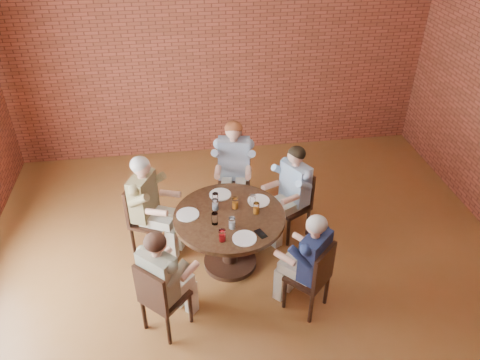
{
  "coord_description": "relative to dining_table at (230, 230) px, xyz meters",
  "views": [
    {
      "loc": [
        -0.7,
        -3.4,
        4.05
      ],
      "look_at": [
        -0.06,
        1.0,
        1.03
      ],
      "focal_mm": 35.0,
      "sensor_mm": 36.0,
      "label": 1
    }
  ],
  "objects": [
    {
      "name": "floor",
      "position": [
        0.22,
        -0.72,
        -0.53
      ],
      "size": [
        7.0,
        7.0,
        0.0
      ],
      "primitive_type": "plane",
      "color": "brown",
      "rests_on": "ground"
    },
    {
      "name": "wall_back",
      "position": [
        0.22,
        2.78,
        1.17
      ],
      "size": [
        7.0,
        0.0,
        7.0
      ],
      "primitive_type": "plane",
      "rotation": [
        1.57,
        0.0,
        0.0
      ],
      "color": "brown",
      "rests_on": "ground"
    },
    {
      "name": "dining_table",
      "position": [
        0.0,
        0.0,
        0.0
      ],
      "size": [
        1.27,
        1.27,
        0.75
      ],
      "color": "black",
      "rests_on": "floor"
    },
    {
      "name": "chair_a",
      "position": [
        0.9,
        0.5,
        -0.03
      ],
      "size": [
        0.55,
        0.55,
        0.91
      ],
      "rotation": [
        0.0,
        0.0,
        -1.07
      ],
      "color": "black",
      "rests_on": "floor"
    },
    {
      "name": "diner_a",
      "position": [
        0.83,
        0.46,
        0.11
      ],
      "size": [
        0.78,
        0.73,
        1.28
      ],
      "primitive_type": null,
      "rotation": [
        0.0,
        0.0,
        -1.07
      ],
      "color": "teal",
      "rests_on": "floor"
    },
    {
      "name": "chair_b",
      "position": [
        0.21,
        1.15,
        -0.02
      ],
      "size": [
        0.51,
        0.51,
        0.95
      ],
      "rotation": [
        0.0,
        0.0,
        -0.18
      ],
      "color": "black",
      "rests_on": "floor"
    },
    {
      "name": "diner_b",
      "position": [
        0.19,
        1.06,
        0.15
      ],
      "size": [
        0.65,
        0.75,
        1.35
      ],
      "primitive_type": null,
      "rotation": [
        0.0,
        0.0,
        -0.18
      ],
      "color": "#7F8CA1",
      "rests_on": "floor"
    },
    {
      "name": "chair_c",
      "position": [
        -0.99,
        0.46,
        -0.02
      ],
      "size": [
        0.56,
        0.56,
        0.93
      ],
      "rotation": [
        0.0,
        0.0,
        1.14
      ],
      "color": "black",
      "rests_on": "floor"
    },
    {
      "name": "diner_c",
      "position": [
        -0.91,
        0.43,
        0.13
      ],
      "size": [
        0.8,
        0.74,
        1.32
      ],
      "primitive_type": null,
      "rotation": [
        0.0,
        0.0,
        1.14
      ],
      "color": "brown",
      "rests_on": "floor"
    },
    {
      "name": "chair_d",
      "position": [
        -0.81,
        -0.87,
        -0.04
      ],
      "size": [
        0.56,
        0.56,
        0.9
      ],
      "rotation": [
        0.0,
        0.0,
        2.39
      ],
      "color": "black",
      "rests_on": "floor"
    },
    {
      "name": "diner_d",
      "position": [
        -0.76,
        -0.81,
        0.11
      ],
      "size": [
        0.77,
        0.78,
        1.27
      ],
      "primitive_type": null,
      "rotation": [
        0.0,
        0.0,
        2.39
      ],
      "color": "gray",
      "rests_on": "floor"
    },
    {
      "name": "chair_e",
      "position": [
        0.78,
        -0.81,
        -0.04
      ],
      "size": [
        0.55,
        0.55,
        0.89
      ],
      "rotation": [
        0.0,
        0.0,
        3.91
      ],
      "color": "black",
      "rests_on": "floor"
    },
    {
      "name": "diner_e",
      "position": [
        0.73,
        -0.76,
        0.1
      ],
      "size": [
        0.75,
        0.76,
        1.25
      ],
      "primitive_type": null,
      "rotation": [
        0.0,
        0.0,
        3.91
      ],
      "color": "#192247",
      "rests_on": "floor"
    },
    {
      "name": "plate_a",
      "position": [
        0.37,
        0.21,
        0.23
      ],
      "size": [
        0.26,
        0.26,
        0.01
      ],
      "primitive_type": "cylinder",
      "color": "white",
      "rests_on": "dining_table"
    },
    {
      "name": "plate_b",
      "position": [
        -0.06,
        0.4,
        0.23
      ],
      "size": [
        0.26,
        0.26,
        0.01
      ],
      "primitive_type": "cylinder",
      "color": "white",
      "rests_on": "dining_table"
    },
    {
      "name": "plate_c",
      "position": [
        -0.47,
        0.07,
        0.23
      ],
      "size": [
        0.26,
        0.26,
        0.01
      ],
      "primitive_type": "cylinder",
      "color": "white",
      "rests_on": "dining_table"
    },
    {
      "name": "plate_d",
      "position": [
        0.11,
        -0.42,
        0.23
      ],
      "size": [
        0.26,
        0.26,
        0.01
      ],
      "primitive_type": "cylinder",
      "color": "white",
      "rests_on": "dining_table"
    },
    {
      "name": "glass_a",
      "position": [
        0.29,
        0.15,
        0.29
      ],
      "size": [
        0.07,
        0.07,
        0.14
      ],
      "primitive_type": "cylinder",
      "color": "white",
      "rests_on": "dining_table"
    },
    {
      "name": "glass_b",
      "position": [
        0.08,
        0.12,
        0.29
      ],
      "size": [
        0.07,
        0.07,
        0.14
      ],
      "primitive_type": "cylinder",
      "color": "white",
      "rests_on": "dining_table"
    },
    {
      "name": "glass_c",
      "position": [
        -0.13,
        0.24,
        0.29
      ],
      "size": [
        0.07,
        0.07,
        0.14
      ],
      "primitive_type": "cylinder",
      "color": "white",
      "rests_on": "dining_table"
    },
    {
      "name": "glass_d",
      "position": [
        -0.15,
        0.13,
        0.29
      ],
      "size": [
        0.07,
        0.07,
        0.14
      ],
      "primitive_type": "cylinder",
      "color": "white",
      "rests_on": "dining_table"
    },
    {
      "name": "glass_e",
      "position": [
        -0.18,
        -0.12,
        0.29
      ],
      "size": [
        0.07,
        0.07,
        0.14
      ],
      "primitive_type": "cylinder",
      "color": "white",
      "rests_on": "dining_table"
    },
    {
      "name": "glass_f",
      "position": [
        -0.13,
        -0.42,
        0.29
      ],
      "size": [
        0.07,
        0.07,
        0.14
      ],
      "primitive_type": "cylinder",
      "color": "white",
      "rests_on": "dining_table"
    },
    {
      "name": "glass_g",
      "position": [
        0.0,
        -0.23,
        0.29
      ],
      "size": [
        0.07,
        0.07,
        0.14
      ],
      "primitive_type": "cylinder",
      "color": "white",
      "rests_on": "dining_table"
    },
    {
      "name": "glass_h",
      "position": [
        0.31,
        -0.01,
        0.29
      ],
      "size": [
        0.07,
        0.07,
        0.14
      ],
      "primitive_type": "cylinder",
      "color": "white",
      "rests_on": "dining_table"
    },
    {
      "name": "smartphone",
      "position": [
        0.29,
        -0.37,
        0.23
      ],
      "size": [
        0.13,
        0.17,
        0.01
      ],
      "primitive_type": "cube",
      "rotation": [
        0.0,
        0.0,
        0.42
      ],
      "color": "black",
      "rests_on": "dining_table"
    }
  ]
}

